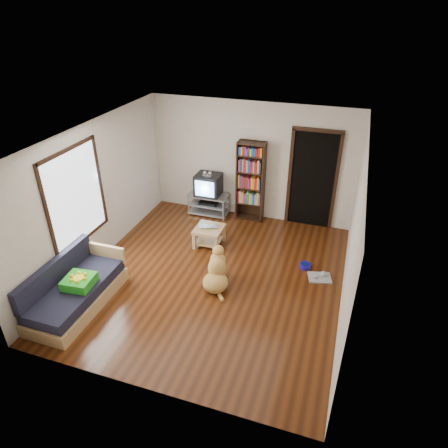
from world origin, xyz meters
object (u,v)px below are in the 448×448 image
(laptop, at_px, (208,228))
(tv_stand, at_px, (209,203))
(crt_tv, at_px, (209,184))
(dog, at_px, (217,272))
(coffee_table, at_px, (209,233))
(green_cushion, at_px, (79,281))
(dog_bowl, at_px, (305,266))
(bookshelf, at_px, (251,178))
(grey_rag, at_px, (320,278))
(sofa, at_px, (75,291))

(laptop, distance_m, tv_stand, 1.38)
(crt_tv, bearing_deg, dog, -67.02)
(crt_tv, relative_size, coffee_table, 1.05)
(green_cushion, xyz_separation_m, laptop, (1.32, 2.34, -0.08))
(dog_bowl, xyz_separation_m, tv_stand, (-2.44, 1.43, 0.23))
(green_cushion, xyz_separation_m, tv_stand, (0.85, 3.63, -0.22))
(green_cushion, height_order, bookshelf, bookshelf)
(green_cushion, bearing_deg, laptop, 55.05)
(dog_bowl, distance_m, crt_tv, 2.93)
(grey_rag, bearing_deg, laptop, 170.11)
(crt_tv, distance_m, sofa, 3.81)
(dog_bowl, bearing_deg, crt_tv, 149.23)
(tv_stand, xyz_separation_m, coffee_table, (0.47, -1.26, 0.01))
(sofa, height_order, coffee_table, sofa)
(coffee_table, bearing_deg, laptop, -90.00)
(laptop, relative_size, bookshelf, 0.20)
(tv_stand, relative_size, bookshelf, 0.50)
(grey_rag, bearing_deg, crt_tv, 148.15)
(dog_bowl, height_order, coffee_table, coffee_table)
(dog, bearing_deg, grey_rag, 23.52)
(laptop, relative_size, grey_rag, 0.90)
(green_cushion, xyz_separation_m, coffee_table, (1.32, 2.37, -0.21))
(green_cushion, xyz_separation_m, bookshelf, (1.80, 3.72, 0.51))
(green_cushion, relative_size, laptop, 1.22)
(dog_bowl, height_order, tv_stand, tv_stand)
(tv_stand, bearing_deg, dog, -66.84)
(grey_rag, relative_size, coffee_table, 0.73)
(dog, bearing_deg, crt_tv, 112.98)
(sofa, bearing_deg, crt_tv, 75.07)
(dog_bowl, relative_size, tv_stand, 0.24)
(grey_rag, bearing_deg, green_cushion, -151.56)
(grey_rag, height_order, coffee_table, coffee_table)
(green_cushion, xyz_separation_m, dog, (1.89, 1.20, -0.23))
(dog_bowl, xyz_separation_m, bookshelf, (-1.49, 1.53, 0.96))
(crt_tv, bearing_deg, dog_bowl, -30.77)
(laptop, height_order, bookshelf, bookshelf)
(green_cushion, relative_size, dog, 0.54)
(green_cushion, bearing_deg, coffee_table, 55.36)
(grey_rag, relative_size, dog, 0.49)
(grey_rag, relative_size, sofa, 0.22)
(tv_stand, distance_m, sofa, 3.76)
(crt_tv, distance_m, coffee_table, 1.44)
(laptop, distance_m, sofa, 2.76)
(sofa, bearing_deg, dog_bowl, 32.74)
(bookshelf, bearing_deg, laptop, -109.14)
(bookshelf, bearing_deg, crt_tv, -175.68)
(green_cushion, relative_size, crt_tv, 0.76)
(green_cushion, distance_m, crt_tv, 3.76)
(dog_bowl, height_order, crt_tv, crt_tv)
(bookshelf, bearing_deg, green_cushion, -115.80)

